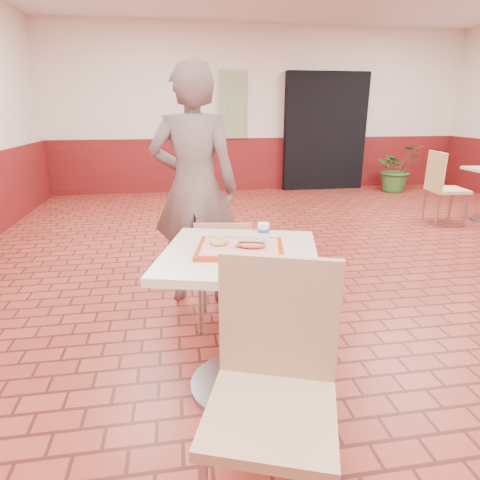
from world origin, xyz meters
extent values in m
cube|color=maroon|center=(0.00, 0.00, 0.00)|extent=(8.00, 10.00, 0.01)
cube|color=beige|center=(0.00, 5.00, 1.50)|extent=(8.00, 0.01, 3.00)
cube|color=maroon|center=(0.00, 4.98, 0.50)|extent=(8.00, 0.04, 1.00)
cube|color=black|center=(1.20, 4.88, 1.10)|extent=(1.60, 0.22, 2.20)
cube|color=gray|center=(-0.60, 4.94, 1.60)|extent=(0.50, 0.03, 1.20)
cube|color=beige|center=(-1.41, -0.90, 0.80)|extent=(0.78, 0.78, 0.04)
cylinder|color=gray|center=(-1.41, -0.90, 0.39)|extent=(0.09, 0.09, 0.78)
cylinder|color=gray|center=(-1.41, -0.90, 0.02)|extent=(0.56, 0.56, 0.03)
cube|color=tan|center=(-1.43, -1.67, 0.47)|extent=(0.59, 0.59, 0.04)
cube|color=tan|center=(-1.36, -1.47, 0.75)|extent=(0.45, 0.19, 0.51)
cylinder|color=gray|center=(-1.55, -1.41, 0.23)|extent=(0.03, 0.03, 0.45)
cylinder|color=gray|center=(-1.18, -1.55, 0.23)|extent=(0.03, 0.03, 0.45)
cube|color=tan|center=(-1.41, -0.16, 0.38)|extent=(0.43, 0.43, 0.04)
cube|color=tan|center=(-1.44, -0.33, 0.61)|extent=(0.38, 0.09, 0.41)
cylinder|color=gray|center=(-1.22, -0.02, 0.18)|extent=(0.03, 0.03, 0.37)
cylinder|color=gray|center=(-1.54, 0.03, 0.18)|extent=(0.03, 0.03, 0.37)
cylinder|color=gray|center=(-1.28, -0.34, 0.18)|extent=(0.03, 0.03, 0.37)
cylinder|color=gray|center=(-1.59, -0.29, 0.18)|extent=(0.03, 0.03, 0.37)
imported|color=#6F5B56|center=(-1.58, 0.30, 0.93)|extent=(0.74, 0.55, 1.86)
cube|color=#B9310D|center=(-1.41, -0.90, 0.84)|extent=(0.43, 0.34, 0.02)
cube|color=#E18585|center=(-1.41, -0.90, 0.85)|extent=(0.39, 0.29, 0.00)
torus|color=gold|center=(-1.52, -0.85, 0.87)|extent=(0.12, 0.12, 0.03)
ellipsoid|color=#DA7540|center=(-1.36, -0.93, 0.87)|extent=(0.16, 0.11, 0.04)
cube|color=silver|center=(-1.36, -0.93, 0.89)|extent=(0.14, 0.09, 0.01)
ellipsoid|color=#A55616|center=(-1.42, -0.92, 0.86)|extent=(0.04, 0.03, 0.02)
cylinder|color=white|center=(-1.27, -0.78, 0.89)|extent=(0.06, 0.06, 0.08)
cylinder|color=blue|center=(-1.27, -0.78, 0.90)|extent=(0.07, 0.07, 0.02)
cube|color=#E4CC89|center=(1.97, 2.12, 0.46)|extent=(0.50, 0.50, 0.04)
cube|color=#E4CC89|center=(1.77, 2.15, 0.73)|extent=(0.09, 0.45, 0.50)
cylinder|color=gray|center=(2.14, 1.91, 0.22)|extent=(0.03, 0.03, 0.44)
cylinder|color=gray|center=(2.19, 2.29, 0.22)|extent=(0.03, 0.03, 0.44)
cylinder|color=gray|center=(1.76, 1.96, 0.22)|extent=(0.03, 0.03, 0.44)
cylinder|color=gray|center=(1.80, 2.34, 0.22)|extent=(0.03, 0.03, 0.44)
imported|color=#326629|center=(2.49, 4.35, 0.44)|extent=(0.90, 0.81, 0.89)
camera|label=1|loc=(-1.72, -2.80, 1.51)|focal=30.00mm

